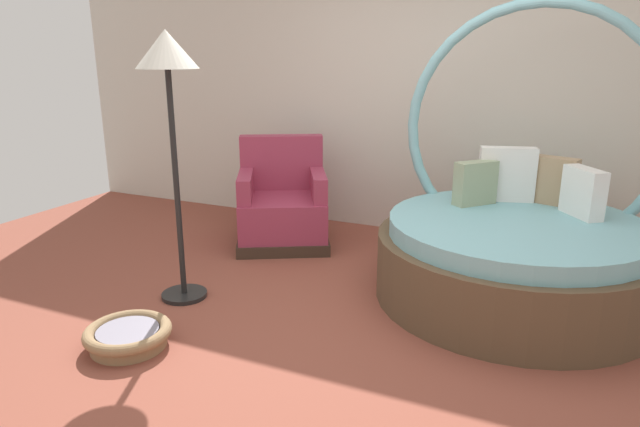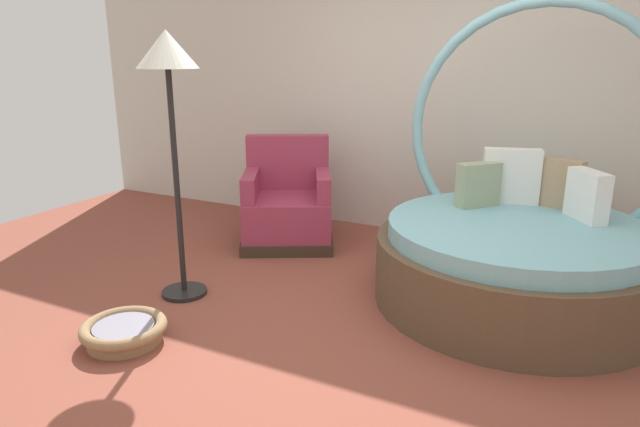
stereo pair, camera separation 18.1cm
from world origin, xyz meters
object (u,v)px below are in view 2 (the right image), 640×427
pet_basket (124,331)px  floor_lamp (169,76)px  round_daybed (518,245)px  red_armchair (288,206)px

pet_basket → floor_lamp: 1.63m
round_daybed → red_armchair: round_daybed is taller
round_daybed → pet_basket: 2.64m
red_armchair → floor_lamp: 1.81m
pet_basket → red_armchair: bearing=91.6°
red_armchair → pet_basket: bearing=-88.4°
round_daybed → red_armchair: 2.08m
floor_lamp → pet_basket: bearing=-79.1°
floor_lamp → red_armchair: bearing=86.7°
red_armchair → floor_lamp: size_ratio=0.59×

